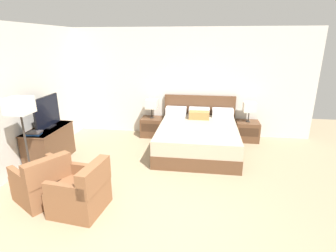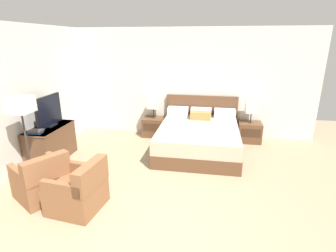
{
  "view_description": "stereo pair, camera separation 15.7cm",
  "coord_description": "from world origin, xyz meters",
  "views": [
    {
      "loc": [
        0.66,
        -2.79,
        2.37
      ],
      "look_at": [
        -0.03,
        2.09,
        0.75
      ],
      "focal_mm": 28.0,
      "sensor_mm": 36.0,
      "label": 1
    },
    {
      "loc": [
        0.81,
        -2.76,
        2.37
      ],
      "look_at": [
        -0.03,
        2.09,
        0.75
      ],
      "focal_mm": 28.0,
      "sensor_mm": 36.0,
      "label": 2
    }
  ],
  "objects": [
    {
      "name": "wall_left",
      "position": [
        -2.73,
        1.6,
        1.34
      ],
      "size": [
        0.06,
        5.6,
        2.68
      ],
      "primitive_type": "cube",
      "color": "beige",
      "rests_on": "ground"
    },
    {
      "name": "nightstand_right",
      "position": [
        1.74,
        3.51,
        0.24
      ],
      "size": [
        0.54,
        0.47,
        0.48
      ],
      "color": "brown",
      "rests_on": "ground"
    },
    {
      "name": "bed",
      "position": [
        0.55,
        2.76,
        0.31
      ],
      "size": [
        1.78,
        2.13,
        1.05
      ],
      "color": "brown",
      "rests_on": "ground"
    },
    {
      "name": "armchair_companion",
      "position": [
        -1.03,
        0.28,
        0.28
      ],
      "size": [
        0.76,
        0.75,
        0.76
      ],
      "color": "brown",
      "rests_on": "ground"
    },
    {
      "name": "dresser",
      "position": [
        -2.41,
        1.75,
        0.37
      ],
      "size": [
        0.54,
        1.09,
        0.71
      ],
      "color": "brown",
      "rests_on": "ground"
    },
    {
      "name": "book_blue_cover",
      "position": [
        -2.4,
        1.36,
        0.76
      ],
      "size": [
        0.26,
        0.22,
        0.03
      ],
      "primitive_type": "cube",
      "rotation": [
        0.0,
        0.0,
        0.16
      ],
      "color": "#383333",
      "rests_on": "book_red_cover"
    },
    {
      "name": "wall_back",
      "position": [
        0.0,
        3.83,
        1.34
      ],
      "size": [
        6.6,
        0.06,
        2.68
      ],
      "primitive_type": "cube",
      "color": "beige",
      "rests_on": "ground"
    },
    {
      "name": "nightstand_left",
      "position": [
        -0.65,
        3.51,
        0.24
      ],
      "size": [
        0.54,
        0.47,
        0.48
      ],
      "color": "brown",
      "rests_on": "ground"
    },
    {
      "name": "armchair_by_window",
      "position": [
        -1.74,
        0.45,
        0.28
      ],
      "size": [
        0.94,
        0.94,
        0.76
      ],
      "color": "brown",
      "rests_on": "ground"
    },
    {
      "name": "table_lamp_left",
      "position": [
        -0.65,
        3.51,
        0.84
      ],
      "size": [
        0.29,
        0.29,
        0.48
      ],
      "color": "#332D28",
      "rests_on": "nightstand_left"
    },
    {
      "name": "tv",
      "position": [
        -2.41,
        1.82,
        1.01
      ],
      "size": [
        0.18,
        0.8,
        0.62
      ],
      "color": "black",
      "rests_on": "dresser"
    },
    {
      "name": "table_lamp_right",
      "position": [
        1.74,
        3.51,
        0.84
      ],
      "size": [
        0.29,
        0.29,
        0.48
      ],
      "color": "#332D28",
      "rests_on": "nightstand_right"
    },
    {
      "name": "ground_plane",
      "position": [
        0.0,
        0.0,
        0.0
      ],
      "size": [
        11.41,
        11.41,
        0.0
      ],
      "primitive_type": "plane",
      "color": "#998466"
    },
    {
      "name": "book_red_cover",
      "position": [
        -2.42,
        1.36,
        0.73
      ],
      "size": [
        0.27,
        0.19,
        0.04
      ],
      "primitive_type": "cube",
      "rotation": [
        0.0,
        0.0,
        0.14
      ],
      "color": "#234C8E",
      "rests_on": "dresser"
    },
    {
      "name": "floor_lamp",
      "position": [
        -2.22,
        0.85,
        1.29
      ],
      "size": [
        0.35,
        0.35,
        1.52
      ],
      "color": "#332D28",
      "rests_on": "ground"
    }
  ]
}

